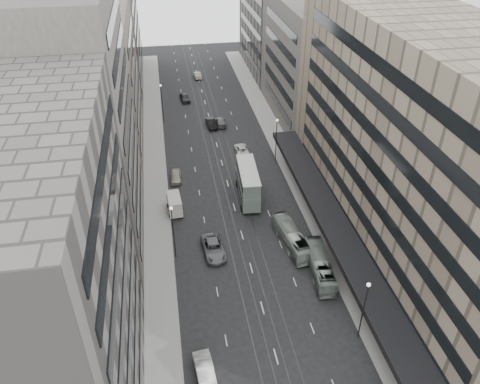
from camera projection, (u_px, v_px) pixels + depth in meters
ground at (264, 314)px, 55.33m from camera, size 220.00×220.00×0.00m
sidewalk_right at (284, 153)px, 87.65m from camera, size 4.00×125.00×0.15m
sidewalk_left at (155, 164)px, 84.25m from camera, size 4.00×125.00×0.15m
department_store at (427, 156)px, 56.58m from camera, size 19.20×60.00×30.00m
building_right_mid at (315, 63)px, 94.21m from camera, size 15.00×28.00×24.00m
building_right_far at (280, 16)px, 117.63m from camera, size 15.00×32.00×28.00m
building_left_a at (28, 298)px, 37.37m from camera, size 15.00×28.00×30.00m
building_left_b at (67, 128)px, 58.33m from camera, size 15.00×26.00×34.00m
building_left_c at (93, 84)px, 82.92m from camera, size 15.00×28.00×25.00m
building_left_d at (104, 27)px, 109.07m from camera, size 15.00×38.00×28.00m
lamp_right_near at (365, 304)px, 49.71m from camera, size 0.44×0.44×8.32m
lamp_right_far at (276, 135)px, 82.42m from camera, size 0.44×0.44×8.32m
lamp_left_near at (173, 226)px, 60.86m from camera, size 0.44×0.44×8.32m
lamp_left_far at (162, 99)px, 96.03m from camera, size 0.44×0.44×8.32m
bus_near at (320, 265)px, 60.28m from camera, size 3.16×9.94×2.72m
bus_far at (291, 238)px, 64.92m from camera, size 3.51×10.11×2.76m
double_decker at (248, 183)px, 73.80m from camera, size 3.52×10.01×5.39m
panel_van at (175, 204)px, 71.46m from camera, size 2.40×4.48×2.75m
sedan_1 at (205, 372)px, 47.85m from camera, size 2.25×5.25×1.68m
sedan_2 at (214, 248)px, 63.90m from camera, size 3.25×6.29×1.69m
sedan_4 at (176, 176)px, 79.46m from camera, size 2.04×4.50×1.50m
sedan_5 at (211, 123)px, 96.55m from camera, size 2.01×4.97×1.60m
sedan_6 at (242, 149)px, 87.60m from camera, size 2.32×4.99×1.38m
sedan_7 at (220, 122)px, 97.41m from camera, size 2.08×4.95×1.43m
sedan_8 at (185, 97)px, 107.91m from camera, size 2.45×4.96×1.63m
sedan_9 at (197, 75)px, 120.42m from camera, size 1.95×4.72×1.52m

